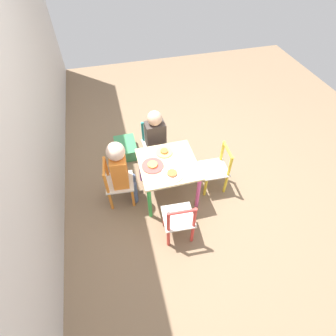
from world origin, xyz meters
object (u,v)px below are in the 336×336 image
(plate_left, at_px, (172,174))
(plate_back, at_px, (153,165))
(chair_orange, at_px, (117,183))
(chair_red, at_px, (179,220))
(kids_table, at_px, (168,168))
(chair_yellow, at_px, (216,169))
(storage_bin, at_px, (126,148))
(plate_right, at_px, (164,152))
(chair_teal, at_px, (155,144))
(child_right, at_px, (156,136))
(child_back, at_px, (121,169))

(plate_left, bearing_deg, plate_back, 45.00)
(chair_orange, distance_m, chair_red, 0.70)
(kids_table, distance_m, chair_red, 0.51)
(chair_yellow, xyz_separation_m, storage_bin, (0.72, 0.82, -0.18))
(chair_orange, bearing_deg, plate_right, -73.24)
(kids_table, xyz_separation_m, plate_back, (0.00, 0.14, 0.08))
(chair_red, relative_size, plate_right, 3.17)
(chair_orange, bearing_deg, chair_teal, -41.18)
(child_right, bearing_deg, chair_orange, -143.23)
(chair_orange, distance_m, plate_back, 0.40)
(kids_table, relative_size, chair_red, 1.05)
(kids_table, distance_m, plate_left, 0.16)
(chair_yellow, relative_size, child_right, 0.72)
(kids_table, bearing_deg, plate_back, 90.00)
(child_back, xyz_separation_m, plate_right, (0.11, -0.43, 0.01))
(chair_yellow, xyz_separation_m, plate_back, (0.02, 0.63, 0.20))
(child_right, height_order, plate_left, child_right)
(plate_right, relative_size, plate_left, 0.81)
(child_right, bearing_deg, child_back, -138.97)
(kids_table, bearing_deg, child_back, 84.86)
(chair_red, relative_size, chair_yellow, 1.00)
(chair_yellow, bearing_deg, child_back, -91.07)
(child_right, distance_m, child_back, 0.57)
(chair_teal, relative_size, child_back, 0.68)
(kids_table, height_order, chair_yellow, chair_yellow)
(plate_back, bearing_deg, chair_teal, -14.08)
(plate_right, height_order, plate_left, same)
(child_back, height_order, storage_bin, child_back)
(chair_red, relative_size, plate_back, 2.53)
(chair_teal, bearing_deg, child_back, -134.56)
(kids_table, distance_m, plate_right, 0.16)
(child_back, xyz_separation_m, plate_back, (-0.04, -0.28, 0.01))
(chair_yellow, xyz_separation_m, plate_left, (-0.12, 0.49, 0.20))
(chair_orange, distance_m, child_back, 0.21)
(child_back, bearing_deg, plate_left, -107.97)
(plate_back, bearing_deg, kids_table, -90.00)
(plate_left, bearing_deg, child_right, 1.88)
(chair_teal, bearing_deg, plate_left, -90.57)
(chair_yellow, distance_m, child_right, 0.70)
(chair_orange, distance_m, chair_yellow, 0.98)
(child_right, distance_m, storage_bin, 0.54)
(child_back, relative_size, storage_bin, 2.18)
(child_back, bearing_deg, storage_bin, -3.15)
(plate_right, distance_m, plate_back, 0.20)
(chair_yellow, xyz_separation_m, child_back, (0.06, 0.92, 0.20))
(chair_yellow, bearing_deg, chair_red, -45.41)
(chair_yellow, bearing_deg, chair_orange, -91.15)
(chair_red, bearing_deg, plate_right, -89.16)
(chair_red, bearing_deg, plate_back, -73.33)
(plate_right, bearing_deg, plate_left, 180.00)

